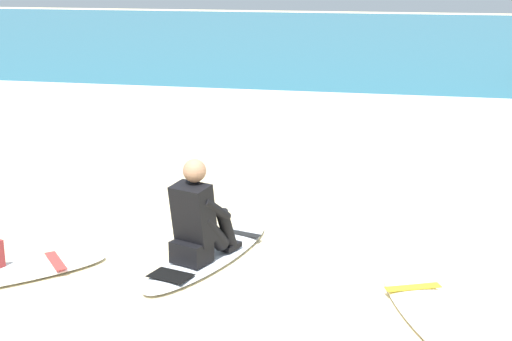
% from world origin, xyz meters
% --- Properties ---
extents(ground_plane, '(80.00, 80.00, 0.00)m').
position_xyz_m(ground_plane, '(0.00, 0.00, 0.00)').
color(ground_plane, beige).
extents(sea, '(80.00, 28.00, 0.10)m').
position_xyz_m(sea, '(0.00, 22.61, 0.05)').
color(sea, teal).
rests_on(sea, ground).
extents(breaking_foam, '(80.00, 0.90, 0.11)m').
position_xyz_m(breaking_foam, '(0.00, 8.91, 0.06)').
color(breaking_foam, white).
rests_on(breaking_foam, ground).
extents(surfboard_main, '(1.03, 2.09, 0.08)m').
position_xyz_m(surfboard_main, '(-0.37, 0.22, 0.04)').
color(surfboard_main, silver).
rests_on(surfboard_main, ground).
extents(surfer_seated, '(0.55, 0.77, 0.95)m').
position_xyz_m(surfer_seated, '(-0.40, 0.04, 0.44)').
color(surfer_seated, black).
rests_on(surfer_seated, surfboard_main).
extents(surfboard_spare_far, '(1.35, 2.17, 0.08)m').
position_xyz_m(surfboard_spare_far, '(1.77, -0.74, 0.04)').
color(surfboard_spare_far, '#EFE5C6').
rests_on(surfboard_spare_far, ground).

